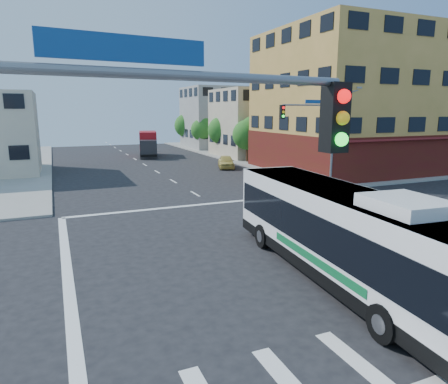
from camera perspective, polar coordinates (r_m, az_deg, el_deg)
name	(u,v)px	position (r m, az deg, el deg)	size (l,w,h in m)	color
ground	(287,247)	(18.92, 8.93, -7.72)	(120.00, 120.00, 0.00)	black
sidewalk_ne	(358,150)	(67.34, 18.62, 5.75)	(50.00, 50.00, 0.15)	gray
corner_building_ne	(358,114)	(44.74, 18.64, 10.58)	(18.10, 15.44, 14.00)	gold
building_east_near	(262,123)	(55.82, 5.44, 9.78)	(12.06, 10.06, 9.00)	#C4B996
building_east_far	(222,118)	(68.44, -0.23, 10.57)	(12.06, 10.06, 10.00)	#9A9A95
signal_mast_ne	(316,127)	(31.79, 13.07, 9.07)	(7.91, 1.13, 8.07)	gray
signal_mast_sw	(110,222)	(4.64, -15.95, -4.18)	(7.91, 1.01, 8.07)	gray
street_tree_a	(248,133)	(48.15, 3.51, 8.44)	(3.60, 3.60, 5.53)	#382514
street_tree_b	(222,129)	(55.41, -0.23, 9.04)	(3.80, 3.80, 5.79)	#382514
street_tree_c	(202,128)	(62.86, -3.10, 9.05)	(3.40, 3.40, 5.29)	#382514
street_tree_d	(187,124)	(70.41, -5.36, 9.63)	(4.00, 4.00, 6.03)	#382514
transit_bus	(339,232)	(15.34, 16.14, -5.46)	(3.74, 12.84, 3.75)	black
box_truck	(148,145)	(55.84, -10.79, 6.67)	(3.62, 7.74, 3.36)	#26272B
parked_car	(226,162)	(43.74, 0.30, 4.34)	(1.65, 4.10, 1.40)	#D2BC5A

